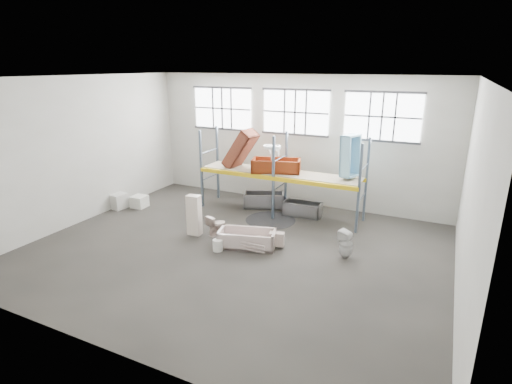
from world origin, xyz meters
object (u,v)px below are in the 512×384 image
Objects in this scene: toilet_beige at (217,225)px; cistern_tall at (194,215)px; blue_tub_upright at (350,156)px; bucket at (218,245)px; toilet_white at (346,244)px; steel_tub_left at (264,200)px; rust_tub_flat at (276,166)px; steel_tub_right at (302,209)px; carton_near at (117,201)px; bathtub_beige at (247,239)px.

cistern_tall is at bearing 45.57° from toilet_beige.
toilet_beige is 0.79m from cistern_tall.
blue_tub_upright is (3.55, 2.90, 2.06)m from toilet_beige.
bucket is at bearing -126.26° from blue_tub_upright.
toilet_beige is at bearing -71.69° from toilet_white.
rust_tub_flat is at bearing -32.57° from steel_tub_left.
toilet_beige is 1.93× the size of bucket.
toilet_beige is at bearing 122.48° from bucket.
steel_tub_left is 1.69m from steel_tub_right.
blue_tub_upright is (3.28, -0.23, 2.11)m from steel_tub_left.
steel_tub_left is 1.73m from rust_tub_flat.
carton_near reaches higher than steel_tub_right.
toilet_white is 0.49× the size of rust_tub_flat.
carton_near is (-4.16, 0.85, -0.38)m from cistern_tall.
blue_tub_upright is (-0.66, 2.73, 1.97)m from toilet_white.
steel_tub_left is at bearing 90.57° from bathtub_beige.
blue_tub_upright reaches higher than steel_tub_right.
bathtub_beige reaches higher than steel_tub_right.
toilet_beige is 3.14m from steel_tub_left.
blue_tub_upright reaches higher than cistern_tall.
cistern_tall reaches higher than bathtub_beige.
rust_tub_flat reaches higher than cistern_tall.
rust_tub_flat is 2.58× the size of carton_near.
bathtub_beige is at bearing -124.26° from blue_tub_upright.
bathtub_beige is 2.57× the size of carton_near.
steel_tub_left is 2.29× the size of carton_near.
steel_tub_right is at bearing 10.77° from rust_tub_flat.
rust_tub_flat is 4.09m from bucket.
toilet_beige reaches higher than steel_tub_right.
cistern_tall is 4.27m from carton_near.
steel_tub_right is at bearing -124.19° from toilet_white.
cistern_tall is 3.81× the size of bucket.
bucket is at bearing 142.64° from toilet_beige.
toilet_beige reaches higher than bathtub_beige.
carton_near is (-5.08, -2.58, 0.01)m from steel_tub_left.
carton_near is at bearing -164.26° from blue_tub_upright.
toilet_beige is 0.80× the size of toilet_white.
toilet_white reaches higher than bucket.
bathtub_beige is 0.99× the size of rust_tub_flat.
steel_tub_left is (-1.04, 3.51, 0.03)m from bathtub_beige.
steel_tub_left is 4.40× the size of bucket.
rust_tub_flat is at bearing -111.77° from toilet_white.
toilet_beige is 0.39× the size of rust_tub_flat.
blue_tub_upright is at bearing -3.97° from steel_tub_left.
carton_near is at bearing -160.84° from steel_tub_right.
rust_tub_flat is 2.68m from blue_tub_upright.
rust_tub_flat is at bearing -88.98° from toilet_beige.
toilet_white is 3.43m from blue_tub_upright.
toilet_beige is 3.48m from steel_tub_right.
cistern_tall reaches higher than carton_near.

